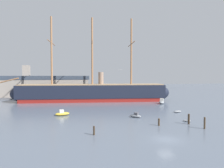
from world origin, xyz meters
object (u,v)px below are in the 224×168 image
at_px(motorboat_near_centre, 136,116).
at_px(mooring_piling_midwater, 189,119).
at_px(tall_ship, 92,92).
at_px(motorboat_alongside_stern, 162,102).
at_px(dinghy_mid_right, 178,111).
at_px(motorboat_far_left, 32,100).
at_px(mooring_piling_right_pair, 159,122).
at_px(motorboat_mid_left, 62,113).
at_px(seagull_in_flight, 120,70).
at_px(mooring_piling_left_pair, 205,123).
at_px(dinghy_foreground_right, 187,121).
at_px(mooring_piling_nearest, 94,131).
at_px(dockside_warehouse_left, 29,87).

distance_m(motorboat_near_centre, mooring_piling_midwater, 12.96).
xyz_separation_m(tall_ship, motorboat_alongside_stern, (24.64, -13.12, -3.06)).
height_order(dinghy_mid_right, motorboat_far_left, motorboat_far_left).
xyz_separation_m(tall_ship, mooring_piling_right_pair, (8.45, -43.54, -2.98)).
height_order(motorboat_mid_left, seagull_in_flight, seagull_in_flight).
distance_m(tall_ship, motorboat_alongside_stern, 28.08).
bearing_deg(mooring_piling_midwater, mooring_piling_right_pair, 177.62).
relative_size(motorboat_near_centre, mooring_piling_midwater, 1.35).
distance_m(tall_ship, mooring_piling_left_pair, 50.70).
height_order(motorboat_far_left, mooring_piling_midwater, mooring_piling_midwater).
height_order(dinghy_foreground_right, mooring_piling_nearest, mooring_piling_nearest).
distance_m(motorboat_mid_left, mooring_piling_left_pair, 34.48).
bearing_deg(mooring_piling_nearest, mooring_piling_left_pair, -2.26).
distance_m(motorboat_mid_left, mooring_piling_nearest, 20.25).
height_order(motorboat_near_centre, dockside_warehouse_left, dockside_warehouse_left).
bearing_deg(dinghy_foreground_right, dockside_warehouse_left, 125.55).
relative_size(motorboat_mid_left, seagull_in_flight, 3.39).
xyz_separation_m(dinghy_mid_right, mooring_piling_nearest, (-26.56, -16.37, 0.51)).
bearing_deg(mooring_piling_midwater, seagull_in_flight, 126.81).
relative_size(mooring_piling_right_pair, mooring_piling_midwater, 0.67).
bearing_deg(mooring_piling_right_pair, seagull_in_flight, 106.55).
relative_size(motorboat_alongside_stern, motorboat_far_left, 0.96).
relative_size(mooring_piling_nearest, mooring_piling_right_pair, 1.06).
distance_m(motorboat_near_centre, mooring_piling_nearest, 17.74).
height_order(motorboat_far_left, seagull_in_flight, seagull_in_flight).
distance_m(motorboat_far_left, mooring_piling_midwater, 62.45).
xyz_separation_m(dinghy_mid_right, motorboat_alongside_stern, (4.03, 17.64, 0.39)).
distance_m(motorboat_near_centre, motorboat_far_left, 49.55).
bearing_deg(motorboat_mid_left, tall_ship, 67.03).
distance_m(dinghy_foreground_right, motorboat_mid_left, 31.42).
bearing_deg(motorboat_alongside_stern, motorboat_near_centre, -130.41).
bearing_deg(dockside_warehouse_left, motorboat_mid_left, -71.58).
bearing_deg(motorboat_alongside_stern, mooring_piling_nearest, -131.97).
xyz_separation_m(tall_ship, motorboat_mid_left, (-11.75, -27.73, -3.18)).
relative_size(mooring_piling_left_pair, seagull_in_flight, 1.99).
relative_size(tall_ship, mooring_piling_nearest, 44.19).
bearing_deg(mooring_piling_midwater, tall_ship, 109.36).
bearing_deg(mooring_piling_nearest, mooring_piling_midwater, 8.78).
relative_size(motorboat_mid_left, dinghy_mid_right, 1.57).
bearing_deg(mooring_piling_right_pair, mooring_piling_left_pair, -30.08).
bearing_deg(dockside_warehouse_left, motorboat_alongside_stern, -32.47).
relative_size(dinghy_foreground_right, dinghy_mid_right, 0.76).
bearing_deg(dinghy_foreground_right, mooring_piling_left_pair, -92.69).
height_order(motorboat_mid_left, mooring_piling_midwater, mooring_piling_midwater).
bearing_deg(dinghy_mid_right, motorboat_near_centre, -165.31).
xyz_separation_m(motorboat_mid_left, seagull_in_flight, (15.76, -0.86, 11.74)).
xyz_separation_m(motorboat_near_centre, dinghy_mid_right, (14.15, 3.71, -0.15)).
relative_size(motorboat_near_centre, mooring_piling_nearest, 1.89).
relative_size(tall_ship, motorboat_mid_left, 17.79).
height_order(motorboat_mid_left, motorboat_far_left, motorboat_far_left).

